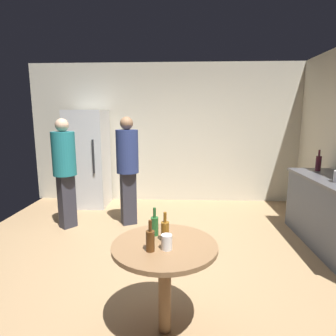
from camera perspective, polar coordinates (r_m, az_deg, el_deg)
The scene contains 11 objects.
ground_plane at distance 3.44m, azimuth -2.98°, elevation -19.79°, with size 5.20×5.20×0.10m, color #9E7C56.
wall_back at distance 5.61m, azimuth -0.45°, elevation 6.97°, with size 5.32×0.06×2.70m, color beige.
refrigerator at distance 5.51m, azimuth -15.90°, elevation 1.81°, with size 0.70×0.68×1.80m.
wine_bottle_on_counter at distance 4.62m, azimuth 28.20°, elevation 0.90°, with size 0.08×0.08×0.31m.
foreground_table at distance 2.24m, azimuth -0.69°, elevation -17.56°, with size 0.80×0.80×0.73m.
beer_bottle_amber at distance 2.20m, azimuth -0.60°, elevation -12.55°, with size 0.06×0.06×0.23m.
beer_bottle_brown at distance 2.05m, azimuth -3.62°, elevation -14.37°, with size 0.06×0.06×0.23m.
beer_bottle_green at distance 2.30m, azimuth -2.73°, elevation -11.53°, with size 0.06×0.06×0.23m.
plastic_cup_white at distance 2.09m, azimuth -0.29°, elevation -14.80°, with size 0.08×0.08×0.11m, color white.
person_in_teal_shirt at distance 4.46m, azimuth -20.26°, elevation 0.56°, with size 0.48×0.48×1.66m.
person_in_navy_shirt at distance 4.36m, azimuth -8.21°, elevation 1.09°, with size 0.46×0.46×1.68m.
Camera 1 is at (0.31, -2.96, 1.67)m, focal length 30.04 mm.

